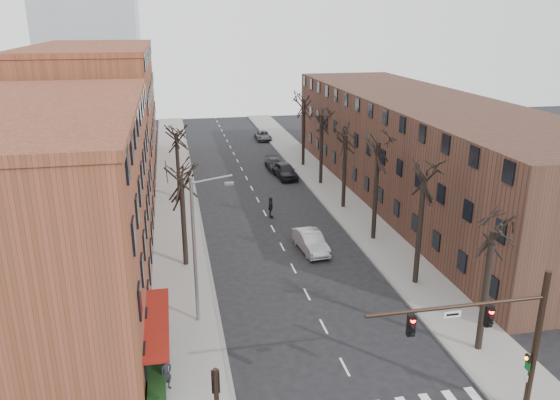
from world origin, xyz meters
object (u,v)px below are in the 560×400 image
parked_car_near (285,170)px  silver_sedan (311,242)px  pedestrian_a (166,374)px  parked_car_mid (274,164)px

parked_car_near → silver_sedan: bearing=-101.5°
parked_car_near → pedestrian_a: 37.81m
silver_sedan → parked_car_near: bearing=78.2°
parked_car_near → pedestrian_a: size_ratio=2.80×
silver_sedan → pedestrian_a: bearing=-131.8°
silver_sedan → pedestrian_a: size_ratio=2.61×
parked_car_near → parked_car_mid: (-0.50, 3.81, -0.22)m
parked_car_mid → pedestrian_a: size_ratio=2.44×
silver_sedan → pedestrian_a: (-11.07, -15.00, 0.28)m
silver_sedan → parked_car_near: (2.29, 20.37, 0.08)m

